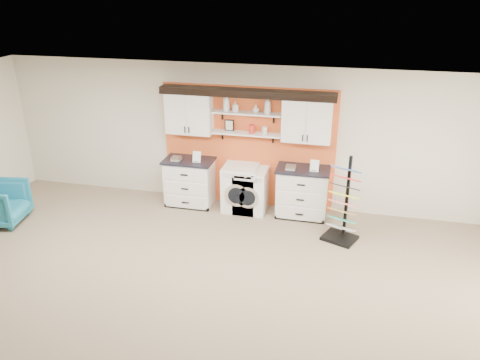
% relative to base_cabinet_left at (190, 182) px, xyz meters
% --- Properties ---
extents(floor, '(10.00, 10.00, 0.00)m').
position_rel_base_cabinet_left_xyz_m(floor, '(1.13, -3.64, -0.48)').
color(floor, '#827157').
rests_on(floor, ground).
extents(ceiling, '(10.00, 10.00, 0.00)m').
position_rel_base_cabinet_left_xyz_m(ceiling, '(1.13, -3.64, 2.32)').
color(ceiling, white).
rests_on(ceiling, wall_back).
extents(wall_back, '(10.00, 0.00, 10.00)m').
position_rel_base_cabinet_left_xyz_m(wall_back, '(1.13, 0.36, 0.92)').
color(wall_back, beige).
rests_on(wall_back, floor).
extents(accent_panel, '(3.40, 0.07, 2.40)m').
position_rel_base_cabinet_left_xyz_m(accent_panel, '(1.13, 0.32, 0.72)').
color(accent_panel, '#D85624').
rests_on(accent_panel, wall_back).
extents(upper_cabinet_left, '(0.90, 0.35, 0.84)m').
position_rel_base_cabinet_left_xyz_m(upper_cabinet_left, '(-0.00, 0.15, 1.40)').
color(upper_cabinet_left, white).
rests_on(upper_cabinet_left, wall_back).
extents(upper_cabinet_right, '(0.90, 0.35, 0.84)m').
position_rel_base_cabinet_left_xyz_m(upper_cabinet_right, '(2.26, 0.15, 1.40)').
color(upper_cabinet_right, white).
rests_on(upper_cabinet_right, wall_back).
extents(shelf_lower, '(1.32, 0.28, 0.03)m').
position_rel_base_cabinet_left_xyz_m(shelf_lower, '(1.13, 0.16, 1.05)').
color(shelf_lower, white).
rests_on(shelf_lower, wall_back).
extents(shelf_upper, '(1.32, 0.28, 0.03)m').
position_rel_base_cabinet_left_xyz_m(shelf_upper, '(1.13, 0.16, 1.45)').
color(shelf_upper, white).
rests_on(shelf_upper, wall_back).
extents(crown_molding, '(3.30, 0.41, 0.13)m').
position_rel_base_cabinet_left_xyz_m(crown_molding, '(1.13, 0.17, 1.85)').
color(crown_molding, black).
rests_on(crown_molding, wall_back).
extents(picture_frame, '(0.18, 0.02, 0.22)m').
position_rel_base_cabinet_left_xyz_m(picture_frame, '(0.78, 0.21, 1.17)').
color(picture_frame, black).
rests_on(picture_frame, shelf_lower).
extents(canister_red, '(0.11, 0.11, 0.16)m').
position_rel_base_cabinet_left_xyz_m(canister_red, '(1.23, 0.16, 1.14)').
color(canister_red, red).
rests_on(canister_red, shelf_lower).
extents(canister_cream, '(0.10, 0.10, 0.14)m').
position_rel_base_cabinet_left_xyz_m(canister_cream, '(1.48, 0.16, 1.13)').
color(canister_cream, silver).
rests_on(canister_cream, shelf_lower).
extents(base_cabinet_left, '(0.98, 0.66, 0.96)m').
position_rel_base_cabinet_left_xyz_m(base_cabinet_left, '(0.00, 0.00, 0.00)').
color(base_cabinet_left, white).
rests_on(base_cabinet_left, floor).
extents(base_cabinet_right, '(1.00, 0.66, 0.98)m').
position_rel_base_cabinet_left_xyz_m(base_cabinet_right, '(2.26, -0.00, 0.01)').
color(base_cabinet_right, white).
rests_on(base_cabinet_right, floor).
extents(washer, '(0.66, 0.71, 0.92)m').
position_rel_base_cabinet_left_xyz_m(washer, '(1.05, -0.00, -0.02)').
color(washer, white).
rests_on(washer, floor).
extents(dryer, '(0.62, 0.71, 0.86)m').
position_rel_base_cabinet_left_xyz_m(dryer, '(1.26, -0.00, -0.05)').
color(dryer, white).
rests_on(dryer, floor).
extents(sample_rack, '(0.69, 0.64, 1.52)m').
position_rel_base_cabinet_left_xyz_m(sample_rack, '(3.04, -0.76, 0.02)').
color(sample_rack, black).
rests_on(sample_rack, floor).
extents(armchair, '(0.98, 0.96, 0.78)m').
position_rel_base_cabinet_left_xyz_m(armchair, '(-3.20, -1.56, -0.09)').
color(armchair, teal).
rests_on(armchair, floor).
extents(soap_bottle_a, '(0.18, 0.18, 0.34)m').
position_rel_base_cabinet_left_xyz_m(soap_bottle_a, '(0.74, 0.16, 1.63)').
color(soap_bottle_a, silver).
rests_on(soap_bottle_a, shelf_upper).
extents(soap_bottle_b, '(0.12, 0.12, 0.19)m').
position_rel_base_cabinet_left_xyz_m(soap_bottle_b, '(0.91, 0.16, 1.56)').
color(soap_bottle_b, silver).
rests_on(soap_bottle_b, shelf_upper).
extents(soap_bottle_c, '(0.16, 0.16, 0.15)m').
position_rel_base_cabinet_left_xyz_m(soap_bottle_c, '(1.30, 0.16, 1.54)').
color(soap_bottle_c, silver).
rests_on(soap_bottle_c, shelf_upper).
extents(soap_bottle_d, '(0.17, 0.17, 0.32)m').
position_rel_base_cabinet_left_xyz_m(soap_bottle_d, '(1.53, 0.16, 1.62)').
color(soap_bottle_d, silver).
rests_on(soap_bottle_d, shelf_upper).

